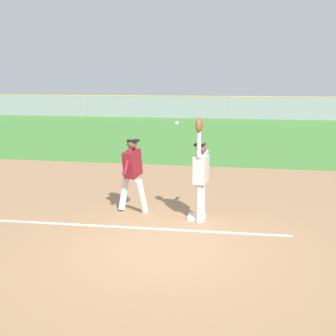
# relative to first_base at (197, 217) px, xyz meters

# --- Properties ---
(ground_plane) EXTENTS (79.66, 79.66, 0.00)m
(ground_plane) POSITION_rel_first_base_xyz_m (-0.44, -1.87, -0.04)
(ground_plane) COLOR #A37A54
(outfield_grass) EXTENTS (45.48, 18.71, 0.01)m
(outfield_grass) POSITION_rel_first_base_xyz_m (-0.44, 15.16, -0.04)
(outfield_grass) COLOR #478438
(outfield_grass) RESTS_ON ground_plane
(chalk_foul_line) EXTENTS (12.00, 0.42, 0.01)m
(chalk_foul_line) POSITION_rel_first_base_xyz_m (-4.00, -0.90, -0.04)
(chalk_foul_line) COLOR white
(chalk_foul_line) RESTS_ON ground_plane
(first_base) EXTENTS (0.39, 0.39, 0.08)m
(first_base) POSITION_rel_first_base_xyz_m (0.00, 0.00, 0.00)
(first_base) COLOR white
(first_base) RESTS_ON ground_plane
(fielder) EXTENTS (0.32, 0.90, 2.28)m
(fielder) POSITION_rel_first_base_xyz_m (0.09, -0.13, 1.08)
(fielder) COLOR silver
(fielder) RESTS_ON ground_plane
(runner) EXTENTS (0.76, 0.84, 1.72)m
(runner) POSITION_rel_first_base_xyz_m (-1.52, 0.23, 0.96)
(runner) COLOR white
(runner) RESTS_ON ground_plane
(baseball) EXTENTS (0.07, 0.07, 0.07)m
(baseball) POSITION_rel_first_base_xyz_m (-0.41, -0.31, 2.11)
(baseball) COLOR white
(outfield_fence) EXTENTS (45.56, 0.08, 1.74)m
(outfield_fence) POSITION_rel_first_base_xyz_m (-0.44, 24.52, 0.83)
(outfield_fence) COLOR #93999E
(outfield_fence) RESTS_ON ground_plane
(parked_car_black) EXTENTS (4.49, 2.29, 1.25)m
(parked_car_black) POSITION_rel_first_base_xyz_m (-6.07, 27.76, 0.63)
(parked_car_black) COLOR black
(parked_car_black) RESTS_ON ground_plane
(parked_car_tan) EXTENTS (4.42, 2.15, 1.25)m
(parked_car_tan) POSITION_rel_first_base_xyz_m (-2.04, 27.88, 0.63)
(parked_car_tan) COLOR tan
(parked_car_tan) RESTS_ON ground_plane
(parked_car_blue) EXTENTS (4.58, 2.49, 1.25)m
(parked_car_blue) POSITION_rel_first_base_xyz_m (2.47, 28.15, 0.63)
(parked_car_blue) COLOR #23389E
(parked_car_blue) RESTS_ON ground_plane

